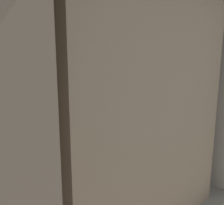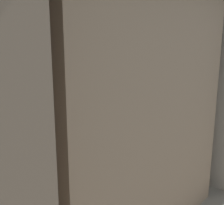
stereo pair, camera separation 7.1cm
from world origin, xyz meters
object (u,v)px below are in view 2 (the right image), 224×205
at_px(boat_moored_third, 94,93).
at_px(mooring_post_dock_mid, 140,134).
at_px(house_waterfront_second, 106,96).
at_px(boat_moored_second, 134,103).
at_px(house_waterfront_tall, 208,75).

xyz_separation_m(boat_moored_third, mooring_post_dock_mid, (14.25, -10.14, 1.12)).
distance_m(boat_moored_third, house_waterfront_second, 24.74).
xyz_separation_m(boat_moored_second, house_waterfront_tall, (11.56, -9.12, 4.95)).
xyz_separation_m(boat_moored_second, mooring_post_dock_mid, (7.83, -9.45, 1.10)).
bearing_deg(house_waterfront_tall, boat_moored_third, 151.39).
relative_size(house_waterfront_second, mooring_post_dock_mid, 9.48).
height_order(boat_moored_second, house_waterfront_tall, house_waterfront_tall).
height_order(house_waterfront_second, mooring_post_dock_mid, house_waterfront_second).
relative_size(boat_moored_second, mooring_post_dock_mid, 6.14).
bearing_deg(mooring_post_dock_mid, boat_moored_second, 129.63).
distance_m(boat_moored_second, boat_moored_third, 6.46).
distance_m(boat_moored_second, house_waterfront_second, 20.10).
relative_size(boat_moored_third, house_waterfront_second, 0.52).
bearing_deg(boat_moored_third, mooring_post_dock_mid, -35.44).
height_order(boat_moored_second, house_waterfront_second, house_waterfront_second).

